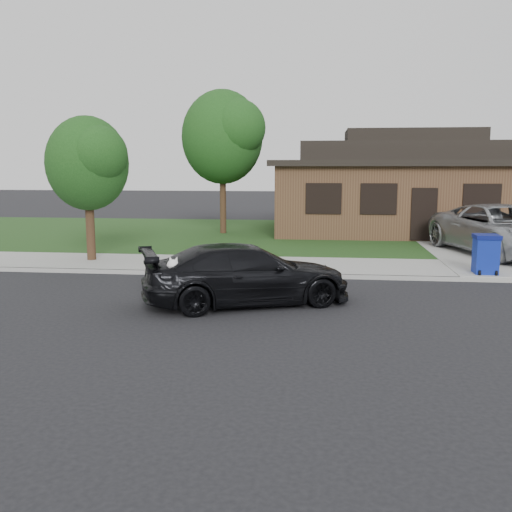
# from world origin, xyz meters

# --- Properties ---
(ground) EXTENTS (120.00, 120.00, 0.00)m
(ground) POSITION_xyz_m (0.00, 0.00, 0.00)
(ground) COLOR black
(ground) RESTS_ON ground
(sidewalk) EXTENTS (60.00, 3.00, 0.12)m
(sidewalk) POSITION_xyz_m (0.00, 5.00, 0.06)
(sidewalk) COLOR gray
(sidewalk) RESTS_ON ground
(curb) EXTENTS (60.00, 0.12, 0.12)m
(curb) POSITION_xyz_m (0.00, 3.50, 0.06)
(curb) COLOR gray
(curb) RESTS_ON ground
(lawn) EXTENTS (60.00, 13.00, 0.13)m
(lawn) POSITION_xyz_m (0.00, 13.00, 0.07)
(lawn) COLOR #193814
(lawn) RESTS_ON ground
(driveway) EXTENTS (4.50, 13.00, 0.14)m
(driveway) POSITION_xyz_m (6.00, 10.00, 0.07)
(driveway) COLOR gray
(driveway) RESTS_ON ground
(sedan) EXTENTS (5.14, 3.60, 1.38)m
(sedan) POSITION_xyz_m (-1.75, 0.27, 0.69)
(sedan) COLOR black
(sedan) RESTS_ON ground
(minivan) EXTENTS (4.37, 6.67, 1.71)m
(minivan) POSITION_xyz_m (6.08, 7.70, 0.99)
(minivan) COLOR #A0A3A7
(minivan) RESTS_ON driveway
(recycling_bin) EXTENTS (0.69, 0.73, 1.12)m
(recycling_bin) POSITION_xyz_m (4.54, 4.05, 0.69)
(recycling_bin) COLOR navy
(recycling_bin) RESTS_ON sidewalk
(house) EXTENTS (12.60, 8.60, 4.65)m
(house) POSITION_xyz_m (4.00, 15.00, 2.13)
(house) COLOR #422B1C
(house) RESTS_ON ground
(tree_0) EXTENTS (3.78, 3.60, 6.34)m
(tree_0) POSITION_xyz_m (-4.34, 12.88, 4.48)
(tree_0) COLOR #332114
(tree_0) RESTS_ON ground
(tree_2) EXTENTS (2.73, 2.60, 4.59)m
(tree_2) POSITION_xyz_m (-7.38, 5.11, 3.27)
(tree_2) COLOR #332114
(tree_2) RESTS_ON ground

